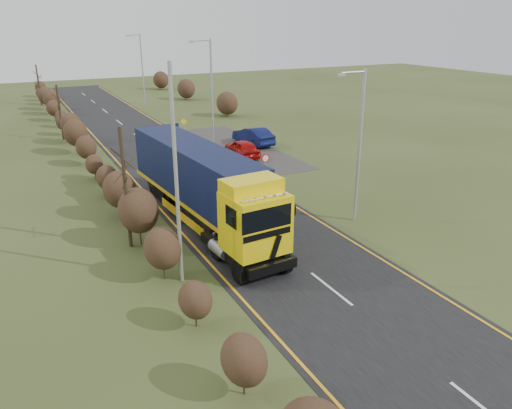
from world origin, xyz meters
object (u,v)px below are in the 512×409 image
object	(u,v)px
lorry	(203,182)
car_red_hatchback	(242,148)
speed_sign	(265,163)
streetlight_near	(358,141)
car_blue_sedan	(253,136)

from	to	relation	value
lorry	car_red_hatchback	size ratio (longest dim) A/B	3.70
lorry	car_red_hatchback	world-z (taller)	lorry
car_red_hatchback	speed_sign	distance (m)	7.31
lorry	speed_sign	distance (m)	7.97
lorry	streetlight_near	bearing A→B (deg)	-28.29
lorry	speed_sign	xyz separation A→B (m)	(6.32, 4.75, -0.98)
car_blue_sedan	streetlight_near	size ratio (longest dim) A/B	0.57
lorry	streetlight_near	distance (m)	8.61
lorry	speed_sign	world-z (taller)	lorry
streetlight_near	lorry	bearing A→B (deg)	156.23
car_blue_sedan	speed_sign	world-z (taller)	speed_sign
lorry	car_blue_sedan	distance (m)	18.60
lorry	streetlight_near	size ratio (longest dim) A/B	1.87
car_red_hatchback	streetlight_near	size ratio (longest dim) A/B	0.50
lorry	car_blue_sedan	world-z (taller)	lorry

